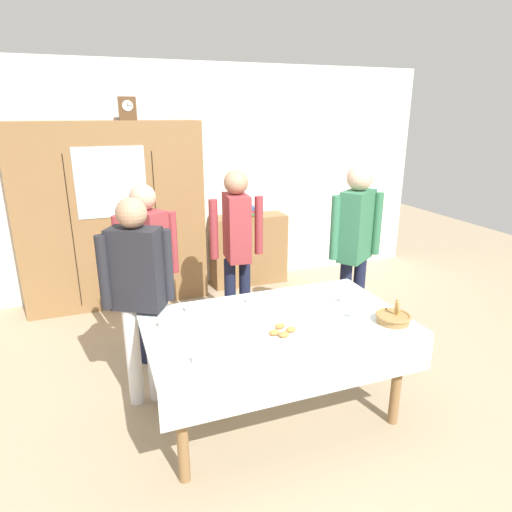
{
  "coord_description": "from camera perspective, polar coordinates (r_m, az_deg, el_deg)",
  "views": [
    {
      "loc": [
        -1.11,
        -2.77,
        2.15
      ],
      "look_at": [
        0.0,
        0.2,
        1.11
      ],
      "focal_mm": 31.25,
      "sensor_mm": 36.0,
      "label": 1
    }
  ],
  "objects": [
    {
      "name": "ground_plane",
      "position": [
        3.68,
        1.15,
        -17.67
      ],
      "size": [
        12.0,
        12.0,
        0.0
      ],
      "primitive_type": "plane",
      "color": "tan",
      "rests_on": "ground"
    },
    {
      "name": "tea_cup_front_edge",
      "position": [
        3.45,
        11.31,
        -5.52
      ],
      "size": [
        0.13,
        0.13,
        0.06
      ],
      "color": "white",
      "rests_on": "dining_table"
    },
    {
      "name": "spoon_mid_right",
      "position": [
        3.26,
        6.89,
        -7.19
      ],
      "size": [
        0.12,
        0.02,
        0.01
      ],
      "color": "silver",
      "rests_on": "dining_table"
    },
    {
      "name": "dining_table",
      "position": [
        3.14,
        2.83,
        -10.08
      ],
      "size": [
        1.8,
        1.07,
        0.76
      ],
      "color": "olive",
      "rests_on": "ground"
    },
    {
      "name": "mantel_clock",
      "position": [
        5.15,
        -16.15,
        17.69
      ],
      "size": [
        0.18,
        0.11,
        0.24
      ],
      "color": "brown",
      "rests_on": "wall_cabinet"
    },
    {
      "name": "tea_cup_near_right",
      "position": [
        3.08,
        -11.69,
        -8.49
      ],
      "size": [
        0.13,
        0.13,
        0.06
      ],
      "color": "white",
      "rests_on": "dining_table"
    },
    {
      "name": "tea_cup_far_left",
      "position": [
        3.37,
        -0.56,
        -5.74
      ],
      "size": [
        0.13,
        0.13,
        0.06
      ],
      "color": "white",
      "rests_on": "dining_table"
    },
    {
      "name": "bookshelf_low",
      "position": [
        5.75,
        -0.95,
        0.82
      ],
      "size": [
        0.95,
        0.35,
        0.89
      ],
      "color": "olive",
      "rests_on": "ground"
    },
    {
      "name": "person_behind_table_right",
      "position": [
        4.16,
        -2.47,
        2.11
      ],
      "size": [
        0.52,
        0.38,
        1.65
      ],
      "color": "#191E38",
      "rests_on": "ground"
    },
    {
      "name": "bread_basket",
      "position": [
        3.23,
        17.16,
        -7.55
      ],
      "size": [
        0.24,
        0.24,
        0.16
      ],
      "color": "#9E7542",
      "rests_on": "dining_table"
    },
    {
      "name": "back_wall",
      "position": [
        5.59,
        -8.96,
        9.62
      ],
      "size": [
        6.4,
        0.1,
        2.7
      ],
      "primitive_type": "cube",
      "color": "silver",
      "rests_on": "ground"
    },
    {
      "name": "spoon_far_right",
      "position": [
        3.13,
        9.85,
        -8.41
      ],
      "size": [
        0.12,
        0.02,
        0.01
      ],
      "color": "silver",
      "rests_on": "dining_table"
    },
    {
      "name": "book_stack",
      "position": [
        5.62,
        -0.98,
        5.78
      ],
      "size": [
        0.15,
        0.23,
        0.12
      ],
      "color": "#B29333",
      "rests_on": "bookshelf_low"
    },
    {
      "name": "pastry_plate",
      "position": [
        2.94,
        3.36,
        -9.74
      ],
      "size": [
        0.28,
        0.28,
        0.05
      ],
      "color": "white",
      "rests_on": "dining_table"
    },
    {
      "name": "person_beside_shelf",
      "position": [
        4.14,
        12.62,
        2.22
      ],
      "size": [
        0.52,
        0.37,
        1.72
      ],
      "color": "#191E38",
      "rests_on": "ground"
    },
    {
      "name": "wall_cabinet",
      "position": [
        5.25,
        -17.77,
        4.87
      ],
      "size": [
        1.99,
        0.46,
        2.06
      ],
      "color": "olive",
      "rests_on": "ground"
    },
    {
      "name": "person_near_right_end",
      "position": [
        3.86,
        -13.72,
        -0.32
      ],
      "size": [
        0.52,
        0.41,
        1.6
      ],
      "color": "#191E38",
      "rests_on": "ground"
    },
    {
      "name": "tea_cup_far_right",
      "position": [
        3.21,
        12.56,
        -7.42
      ],
      "size": [
        0.13,
        0.13,
        0.06
      ],
      "color": "white",
      "rests_on": "dining_table"
    },
    {
      "name": "person_behind_table_left",
      "position": [
        3.3,
        -14.91,
        -3.52
      ],
      "size": [
        0.52,
        0.35,
        1.6
      ],
      "color": "silver",
      "rests_on": "ground"
    },
    {
      "name": "tea_cup_back_edge",
      "position": [
        2.64,
        -7.3,
        -13.09
      ],
      "size": [
        0.13,
        0.13,
        0.06
      ],
      "color": "white",
      "rests_on": "dining_table"
    },
    {
      "name": "spoon_near_right",
      "position": [
        3.43,
        2.72,
        -5.75
      ],
      "size": [
        0.12,
        0.02,
        0.01
      ],
      "color": "silver",
      "rests_on": "dining_table"
    },
    {
      "name": "tea_cup_mid_left",
      "position": [
        3.27,
        -8.41,
        -6.68
      ],
      "size": [
        0.13,
        0.13,
        0.06
      ],
      "color": "white",
      "rests_on": "dining_table"
    }
  ]
}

